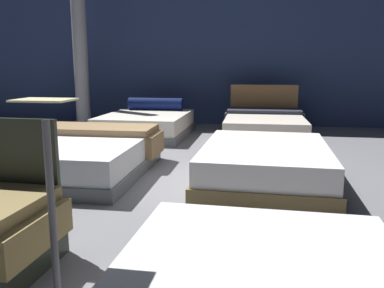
{
  "coord_description": "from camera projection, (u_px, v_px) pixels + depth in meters",
  "views": [
    {
      "loc": [
        1.06,
        -4.65,
        1.33
      ],
      "look_at": [
        0.29,
        -0.11,
        0.43
      ],
      "focal_mm": 37.22,
      "sensor_mm": 36.0,
      "label": 1
    }
  ],
  "objects": [
    {
      "name": "ground_plane",
      "position": [
        170.0,
        177.0,
        4.93
      ],
      "size": [
        18.0,
        18.0,
        0.02
      ],
      "primitive_type": "cube",
      "color": "slate"
    },
    {
      "name": "showroom_back_wall",
      "position": [
        214.0,
        48.0,
        9.08
      ],
      "size": [
        18.0,
        0.06,
        3.5
      ],
      "primitive_type": "cube",
      "color": "navy",
      "rests_on": "ground_plane"
    },
    {
      "name": "bed_2",
      "position": [
        81.0,
        155.0,
        5.02
      ],
      "size": [
        1.73,
        2.11,
        0.52
      ],
      "rotation": [
        0.0,
        0.0,
        0.02
      ],
      "color": "#52585D",
      "rests_on": "ground_plane"
    },
    {
      "name": "bed_3",
      "position": [
        265.0,
        165.0,
        4.55
      ],
      "size": [
        1.49,
        2.03,
        0.46
      ],
      "rotation": [
        0.0,
        0.0,
        -0.02
      ],
      "color": "brown",
      "rests_on": "ground_plane"
    },
    {
      "name": "bed_4",
      "position": [
        147.0,
        124.0,
        7.8
      ],
      "size": [
        1.59,
        2.09,
        0.69
      ],
      "rotation": [
        0.0,
        0.0,
        -0.0
      ],
      "color": "#535658",
      "rests_on": "ground_plane"
    },
    {
      "name": "bed_5",
      "position": [
        264.0,
        126.0,
        7.48
      ],
      "size": [
        1.56,
        2.13,
        0.96
      ],
      "rotation": [
        0.0,
        0.0,
        0.02
      ],
      "color": "brown",
      "rests_on": "ground_plane"
    },
    {
      "name": "price_sign",
      "position": [
        53.0,
        233.0,
        2.12
      ],
      "size": [
        0.28,
        0.24,
        1.17
      ],
      "color": "#3F3F44",
      "rests_on": "ground_plane"
    },
    {
      "name": "support_pillar",
      "position": [
        80.0,
        47.0,
        8.73
      ],
      "size": [
        0.31,
        0.31,
        3.5
      ],
      "primitive_type": "cylinder",
      "color": "#99999E",
      "rests_on": "ground_plane"
    }
  ]
}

